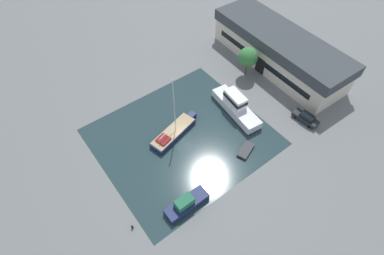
{
  "coord_description": "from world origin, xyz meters",
  "views": [
    {
      "loc": [
        26.06,
        -17.82,
        41.17
      ],
      "look_at": [
        0.0,
        2.09,
        1.0
      ],
      "focal_mm": 28.0,
      "sensor_mm": 36.0,
      "label": 1
    }
  ],
  "objects_px": {
    "quay_tree_near_building": "(248,57)",
    "parked_car": "(306,118)",
    "warehouse_building": "(279,50)",
    "sailboat_moored": "(174,132)",
    "cabin_boat": "(186,204)",
    "motor_cruiser": "(236,106)",
    "small_dinghy": "(246,150)"
  },
  "relations": [
    {
      "from": "quay_tree_near_building",
      "to": "small_dinghy",
      "type": "bearing_deg",
      "value": -43.53
    },
    {
      "from": "sailboat_moored",
      "to": "warehouse_building",
      "type": "bearing_deg",
      "value": 81.09
    },
    {
      "from": "quay_tree_near_building",
      "to": "sailboat_moored",
      "type": "bearing_deg",
      "value": -79.23
    },
    {
      "from": "sailboat_moored",
      "to": "small_dinghy",
      "type": "relative_size",
      "value": 3.13
    },
    {
      "from": "small_dinghy",
      "to": "cabin_boat",
      "type": "distance_m",
      "value": 13.87
    },
    {
      "from": "warehouse_building",
      "to": "sailboat_moored",
      "type": "xyz_separation_m",
      "value": [
        2.57,
        -28.44,
        -2.98
      ]
    },
    {
      "from": "quay_tree_near_building",
      "to": "small_dinghy",
      "type": "relative_size",
      "value": 1.62
    },
    {
      "from": "quay_tree_near_building",
      "to": "cabin_boat",
      "type": "distance_m",
      "value": 31.71
    },
    {
      "from": "parked_car",
      "to": "cabin_boat",
      "type": "bearing_deg",
      "value": 175.74
    },
    {
      "from": "cabin_boat",
      "to": "parked_car",
      "type": "bearing_deg",
      "value": 90.41
    },
    {
      "from": "parked_car",
      "to": "motor_cruiser",
      "type": "distance_m",
      "value": 12.65
    },
    {
      "from": "small_dinghy",
      "to": "cabin_boat",
      "type": "bearing_deg",
      "value": -102.44
    },
    {
      "from": "quay_tree_near_building",
      "to": "parked_car",
      "type": "bearing_deg",
      "value": -1.11
    },
    {
      "from": "cabin_boat",
      "to": "warehouse_building",
      "type": "bearing_deg",
      "value": 112.82
    },
    {
      "from": "quay_tree_near_building",
      "to": "sailboat_moored",
      "type": "distance_m",
      "value": 21.56
    },
    {
      "from": "warehouse_building",
      "to": "quay_tree_near_building",
      "type": "bearing_deg",
      "value": -98.14
    },
    {
      "from": "quay_tree_near_building",
      "to": "warehouse_building",
      "type": "bearing_deg",
      "value": 79.59
    },
    {
      "from": "sailboat_moored",
      "to": "cabin_boat",
      "type": "bearing_deg",
      "value": -41.72
    },
    {
      "from": "parked_car",
      "to": "small_dinghy",
      "type": "height_order",
      "value": "parked_car"
    },
    {
      "from": "sailboat_moored",
      "to": "cabin_boat",
      "type": "height_order",
      "value": "sailboat_moored"
    },
    {
      "from": "warehouse_building",
      "to": "cabin_boat",
      "type": "height_order",
      "value": "warehouse_building"
    },
    {
      "from": "quay_tree_near_building",
      "to": "small_dinghy",
      "type": "xyz_separation_m",
      "value": [
        14.12,
        -13.41,
        -4.19
      ]
    },
    {
      "from": "motor_cruiser",
      "to": "quay_tree_near_building",
      "type": "bearing_deg",
      "value": 42.62
    },
    {
      "from": "quay_tree_near_building",
      "to": "cabin_boat",
      "type": "xyz_separation_m",
      "value": [
        15.98,
        -27.15,
        -3.58
      ]
    },
    {
      "from": "warehouse_building",
      "to": "small_dinghy",
      "type": "bearing_deg",
      "value": -56.53
    },
    {
      "from": "parked_car",
      "to": "sailboat_moored",
      "type": "xyz_separation_m",
      "value": [
        -11.84,
        -20.54,
        -0.19
      ]
    },
    {
      "from": "warehouse_building",
      "to": "motor_cruiser",
      "type": "xyz_separation_m",
      "value": [
        5.01,
        -16.35,
        -2.18
      ]
    },
    {
      "from": "quay_tree_near_building",
      "to": "motor_cruiser",
      "type": "xyz_separation_m",
      "value": [
        6.41,
        -8.76,
        -3.01
      ]
    },
    {
      "from": "warehouse_building",
      "to": "sailboat_moored",
      "type": "distance_m",
      "value": 28.72
    },
    {
      "from": "warehouse_building",
      "to": "parked_car",
      "type": "distance_m",
      "value": 16.67
    },
    {
      "from": "parked_car",
      "to": "cabin_boat",
      "type": "xyz_separation_m",
      "value": [
        0.18,
        -26.84,
        0.05
      ]
    },
    {
      "from": "sailboat_moored",
      "to": "motor_cruiser",
      "type": "height_order",
      "value": "sailboat_moored"
    }
  ]
}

